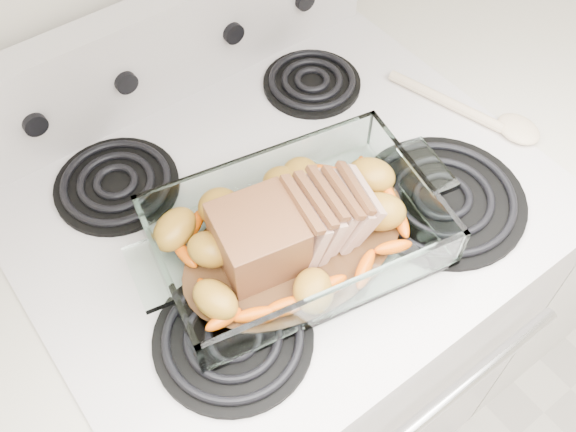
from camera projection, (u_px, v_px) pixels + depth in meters
electric_range at (281, 327)px, 1.34m from camera, size 0.78×0.70×1.12m
counter_right at (496, 184)px, 1.59m from camera, size 0.58×0.68×0.93m
baking_dish at (297, 237)px, 0.90m from camera, size 0.38×0.25×0.07m
pork_roast at (284, 232)px, 0.86m from camera, size 0.23×0.11×0.09m
roast_vegetables at (278, 217)px, 0.90m from camera, size 0.37×0.20×0.05m
wooden_spoon at (486, 117)px, 1.06m from camera, size 0.12×0.26×0.02m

